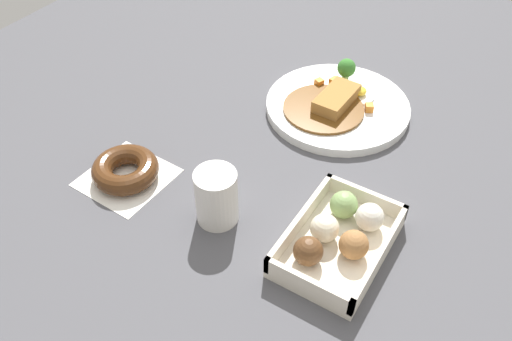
# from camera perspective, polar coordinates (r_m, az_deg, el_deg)

# --- Properties ---
(ground_plane) EXTENTS (1.60, 1.60, 0.00)m
(ground_plane) POSITION_cam_1_polar(r_m,az_deg,el_deg) (0.99, 3.75, 3.08)
(ground_plane) COLOR #4C4C51
(curry_plate) EXTENTS (0.28, 0.28, 0.07)m
(curry_plate) POSITION_cam_1_polar(r_m,az_deg,el_deg) (1.07, 8.62, 6.96)
(curry_plate) COLOR white
(curry_plate) RESTS_ON ground_plane
(donut_box) EXTENTS (0.20, 0.14, 0.06)m
(donut_box) POSITION_cam_1_polar(r_m,az_deg,el_deg) (0.81, 8.84, -7.00)
(donut_box) COLOR beige
(donut_box) RESTS_ON ground_plane
(chocolate_ring_donut) EXTENTS (0.14, 0.14, 0.04)m
(chocolate_ring_donut) POSITION_cam_1_polar(r_m,az_deg,el_deg) (0.93, -13.75, 0.04)
(chocolate_ring_donut) COLOR white
(chocolate_ring_donut) RESTS_ON ground_plane
(coffee_mug) EXTENTS (0.07, 0.07, 0.09)m
(coffee_mug) POSITION_cam_1_polar(r_m,az_deg,el_deg) (0.83, -4.23, -2.82)
(coffee_mug) COLOR silver
(coffee_mug) RESTS_ON ground_plane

